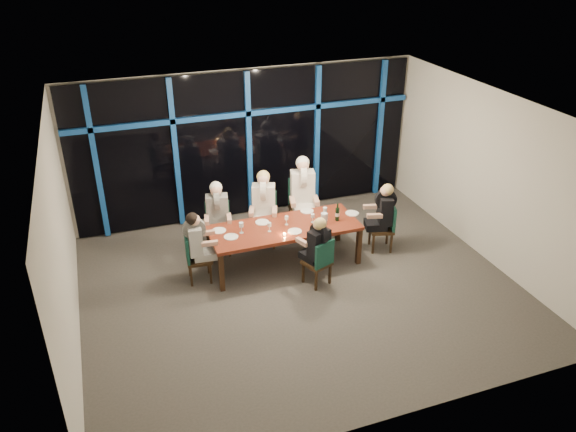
{
  "coord_description": "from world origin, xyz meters",
  "views": [
    {
      "loc": [
        -2.81,
        -7.24,
        5.39
      ],
      "look_at": [
        0.0,
        0.6,
        1.05
      ],
      "focal_mm": 35.0,
      "sensor_mm": 36.0,
      "label": 1
    }
  ],
  "objects_px": {
    "chair_far_mid": "(264,215)",
    "water_pitcher": "(324,219)",
    "chair_end_left": "(194,256)",
    "diner_near_mid": "(318,241)",
    "diner_end_right": "(383,207)",
    "dining_table": "(284,230)",
    "chair_end_right": "(386,225)",
    "diner_far_mid": "(264,198)",
    "diner_far_right": "(303,185)",
    "wine_bottle": "(337,214)",
    "chair_far_left": "(218,225)",
    "diner_far_left": "(217,208)",
    "chair_near_mid": "(320,260)",
    "diner_end_left": "(197,237)",
    "chair_far_right": "(302,203)"
  },
  "relations": [
    {
      "from": "dining_table",
      "to": "diner_far_left",
      "type": "relative_size",
      "value": 2.81
    },
    {
      "from": "chair_far_mid",
      "to": "water_pitcher",
      "type": "relative_size",
      "value": 4.9
    },
    {
      "from": "diner_far_mid",
      "to": "diner_far_right",
      "type": "height_order",
      "value": "diner_far_right"
    },
    {
      "from": "chair_near_mid",
      "to": "wine_bottle",
      "type": "height_order",
      "value": "wine_bottle"
    },
    {
      "from": "dining_table",
      "to": "chair_end_right",
      "type": "xyz_separation_m",
      "value": [
        1.93,
        -0.14,
        -0.18
      ]
    },
    {
      "from": "diner_far_mid",
      "to": "diner_far_right",
      "type": "bearing_deg",
      "value": 31.34
    },
    {
      "from": "chair_far_mid",
      "to": "water_pitcher",
      "type": "height_order",
      "value": "chair_far_mid"
    },
    {
      "from": "chair_far_mid",
      "to": "chair_far_left",
      "type": "bearing_deg",
      "value": -158.59
    },
    {
      "from": "diner_far_left",
      "to": "wine_bottle",
      "type": "distance_m",
      "value": 2.13
    },
    {
      "from": "chair_end_left",
      "to": "diner_near_mid",
      "type": "xyz_separation_m",
      "value": [
        1.9,
        -0.77,
        0.33
      ]
    },
    {
      "from": "chair_end_right",
      "to": "chair_near_mid",
      "type": "bearing_deg",
      "value": -50.25
    },
    {
      "from": "chair_end_left",
      "to": "diner_far_mid",
      "type": "distance_m",
      "value": 1.74
    },
    {
      "from": "chair_far_mid",
      "to": "diner_near_mid",
      "type": "height_order",
      "value": "diner_near_mid"
    },
    {
      "from": "diner_end_left",
      "to": "chair_end_right",
      "type": "bearing_deg",
      "value": -86.78
    },
    {
      "from": "chair_end_right",
      "to": "diner_near_mid",
      "type": "height_order",
      "value": "diner_near_mid"
    },
    {
      "from": "chair_near_mid",
      "to": "water_pitcher",
      "type": "relative_size",
      "value": 4.18
    },
    {
      "from": "diner_far_mid",
      "to": "diner_near_mid",
      "type": "bearing_deg",
      "value": -54.28
    },
    {
      "from": "diner_far_left",
      "to": "diner_far_mid",
      "type": "bearing_deg",
      "value": 12.19
    },
    {
      "from": "chair_far_left",
      "to": "diner_end_left",
      "type": "bearing_deg",
      "value": -111.27
    },
    {
      "from": "diner_far_right",
      "to": "wine_bottle",
      "type": "xyz_separation_m",
      "value": [
        0.25,
        -1.05,
        -0.15
      ]
    },
    {
      "from": "chair_far_right",
      "to": "chair_end_left",
      "type": "xyz_separation_m",
      "value": [
        -2.32,
        -1.04,
        -0.11
      ]
    },
    {
      "from": "chair_end_left",
      "to": "diner_far_left",
      "type": "distance_m",
      "value": 1.07
    },
    {
      "from": "diner_end_left",
      "to": "diner_end_right",
      "type": "relative_size",
      "value": 0.97
    },
    {
      "from": "diner_end_left",
      "to": "water_pitcher",
      "type": "height_order",
      "value": "diner_end_left"
    },
    {
      "from": "chair_near_mid",
      "to": "chair_end_left",
      "type": "bearing_deg",
      "value": -44.29
    },
    {
      "from": "chair_far_right",
      "to": "chair_end_right",
      "type": "distance_m",
      "value": 1.68
    },
    {
      "from": "diner_far_mid",
      "to": "diner_end_right",
      "type": "height_order",
      "value": "diner_far_mid"
    },
    {
      "from": "diner_far_left",
      "to": "diner_end_left",
      "type": "height_order",
      "value": "diner_far_left"
    },
    {
      "from": "chair_far_right",
      "to": "water_pitcher",
      "type": "relative_size",
      "value": 5.25
    },
    {
      "from": "chair_end_left",
      "to": "diner_end_left",
      "type": "xyz_separation_m",
      "value": [
        0.07,
        -0.01,
        0.35
      ]
    },
    {
      "from": "water_pitcher",
      "to": "dining_table",
      "type": "bearing_deg",
      "value": 158.8
    },
    {
      "from": "chair_far_left",
      "to": "diner_far_left",
      "type": "relative_size",
      "value": 1.03
    },
    {
      "from": "chair_near_mid",
      "to": "diner_far_right",
      "type": "height_order",
      "value": "diner_far_right"
    },
    {
      "from": "diner_far_right",
      "to": "chair_far_left",
      "type": "bearing_deg",
      "value": -163.71
    },
    {
      "from": "chair_near_mid",
      "to": "diner_far_right",
      "type": "xyz_separation_m",
      "value": [
        0.37,
        1.78,
        0.55
      ]
    },
    {
      "from": "chair_far_mid",
      "to": "diner_end_right",
      "type": "bearing_deg",
      "value": -6.49
    },
    {
      "from": "diner_end_right",
      "to": "diner_near_mid",
      "type": "bearing_deg",
      "value": -51.06
    },
    {
      "from": "chair_near_mid",
      "to": "diner_end_left",
      "type": "relative_size",
      "value": 1.01
    },
    {
      "from": "diner_far_right",
      "to": "dining_table",
      "type": "bearing_deg",
      "value": -113.76
    },
    {
      "from": "dining_table",
      "to": "diner_far_left",
      "type": "distance_m",
      "value": 1.28
    },
    {
      "from": "diner_end_right",
      "to": "chair_far_left",
      "type": "bearing_deg",
      "value": -92.76
    },
    {
      "from": "chair_end_left",
      "to": "diner_end_right",
      "type": "relative_size",
      "value": 1.0
    },
    {
      "from": "diner_near_mid",
      "to": "wine_bottle",
      "type": "distance_m",
      "value": 0.93
    },
    {
      "from": "diner_far_mid",
      "to": "water_pitcher",
      "type": "relative_size",
      "value": 4.78
    },
    {
      "from": "chair_far_right",
      "to": "chair_end_left",
      "type": "distance_m",
      "value": 2.55
    },
    {
      "from": "chair_far_right",
      "to": "diner_far_mid",
      "type": "bearing_deg",
      "value": -150.62
    },
    {
      "from": "diner_end_left",
      "to": "diner_near_mid",
      "type": "bearing_deg",
      "value": -107.22
    },
    {
      "from": "chair_far_mid",
      "to": "water_pitcher",
      "type": "distance_m",
      "value": 1.31
    },
    {
      "from": "diner_near_mid",
      "to": "diner_end_right",
      "type": "bearing_deg",
      "value": -178.01
    },
    {
      "from": "diner_end_right",
      "to": "wine_bottle",
      "type": "bearing_deg",
      "value": -74.63
    }
  ]
}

